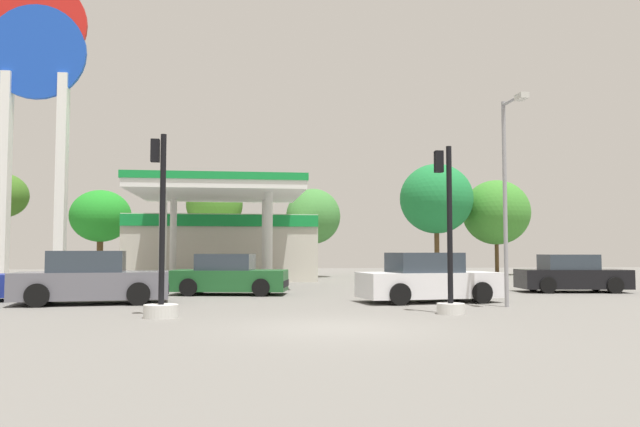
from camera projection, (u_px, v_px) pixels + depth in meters
ground_plane at (334, 328)px, 13.01m from camera, size 90.00×90.00×0.00m
gas_station at (222, 241)px, 33.22m from camera, size 10.04×12.94×4.75m
station_pole_sign at (36, 87)px, 26.40m from camera, size 4.11×0.56×13.43m
car_0 at (571, 275)px, 24.43m from camera, size 4.33×2.31×1.48m
car_1 at (428, 280)px, 19.63m from camera, size 4.58×2.43×1.57m
car_2 at (92, 280)px, 19.00m from camera, size 4.73×2.47×1.63m
car_4 at (229, 276)px, 22.97m from camera, size 4.47×2.50×1.51m
traffic_signal_0 at (161, 272)px, 15.07m from camera, size 0.83×0.83×4.50m
traffic_signal_1 at (449, 262)px, 15.99m from camera, size 0.71×0.71×4.35m
tree_0 at (2, 196)px, 37.99m from camera, size 3.07×3.07×6.40m
tree_1 at (101, 216)px, 38.86m from camera, size 3.75×3.75×5.45m
tree_2 at (214, 205)px, 37.91m from camera, size 3.44×3.44×6.03m
tree_3 at (313, 216)px, 38.57m from camera, size 3.38×3.38×5.50m
tree_4 at (436, 199)px, 40.75m from camera, size 4.79×4.79×7.37m
tree_5 at (496, 212)px, 42.30m from camera, size 4.57×4.57×6.47m
corner_streetlamp at (508, 179)px, 17.89m from camera, size 0.24×1.48×6.03m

